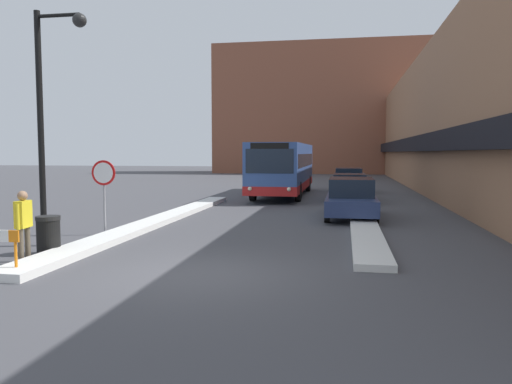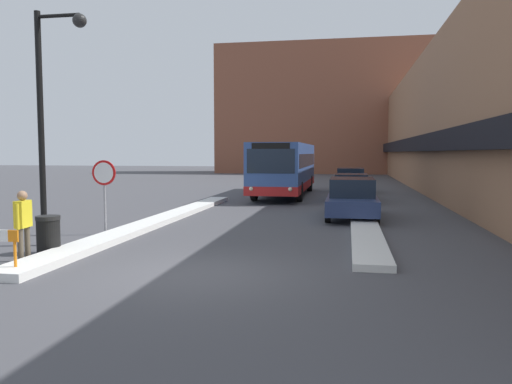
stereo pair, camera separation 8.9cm
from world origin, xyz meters
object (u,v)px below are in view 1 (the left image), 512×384
(city_bus, at_px, (284,167))
(pedestrian, at_px, (23,220))
(street_lamp, at_px, (50,101))
(trash_bin, at_px, (48,235))
(parked_car_back, at_px, (349,180))
(parked_car_front, at_px, (351,198))
(stop_sign, at_px, (104,181))
(parked_car_middle, at_px, (349,187))

(city_bus, height_order, pedestrian, city_bus)
(street_lamp, bearing_deg, city_bus, 76.13)
(city_bus, bearing_deg, trash_bin, -101.68)
(city_bus, relative_size, parked_car_back, 2.66)
(parked_car_front, xyz_separation_m, stop_sign, (-7.46, -5.48, 0.89))
(city_bus, distance_m, stop_sign, 15.37)
(street_lamp, bearing_deg, pedestrian, -75.38)
(stop_sign, relative_size, street_lamp, 0.37)
(stop_sign, height_order, pedestrian, stop_sign)
(parked_car_front, bearing_deg, parked_car_back, 90.00)
(parked_car_middle, xyz_separation_m, trash_bin, (-7.47, -15.41, -0.23))
(parked_car_middle, xyz_separation_m, pedestrian, (-7.42, -16.43, 0.28))
(stop_sign, distance_m, trash_bin, 3.16)
(pedestrian, distance_m, trash_bin, 1.15)
(stop_sign, bearing_deg, parked_car_back, 67.64)
(parked_car_front, bearing_deg, stop_sign, -143.72)
(stop_sign, bearing_deg, trash_bin, -90.11)
(parked_car_front, xyz_separation_m, street_lamp, (-7.94, -7.41, 3.09))
(stop_sign, relative_size, trash_bin, 2.40)
(street_lamp, height_order, pedestrian, street_lamp)
(parked_car_front, height_order, stop_sign, stop_sign)
(street_lamp, xyz_separation_m, pedestrian, (0.53, -2.01, -2.86))
(stop_sign, xyz_separation_m, street_lamp, (-0.48, -1.94, 2.20))
(parked_car_front, height_order, pedestrian, pedestrian)
(city_bus, distance_m, trash_bin, 18.27)
(trash_bin, bearing_deg, city_bus, 78.32)
(street_lamp, bearing_deg, parked_car_front, 43.04)
(trash_bin, bearing_deg, parked_car_back, 70.49)
(city_bus, xyz_separation_m, parked_car_front, (3.78, -9.45, -0.88))
(parked_car_back, bearing_deg, street_lamp, -111.58)
(city_bus, distance_m, pedestrian, 19.23)
(stop_sign, bearing_deg, parked_car_middle, 59.13)
(parked_car_middle, distance_m, trash_bin, 17.13)
(parked_car_front, xyz_separation_m, pedestrian, (-7.42, -9.43, 0.23))
(stop_sign, bearing_deg, parked_car_front, 36.28)
(pedestrian, height_order, trash_bin, pedestrian)
(parked_car_front, distance_m, street_lamp, 11.29)
(city_bus, distance_m, parked_car_front, 10.21)
(city_bus, bearing_deg, stop_sign, -103.87)
(pedestrian, bearing_deg, parked_car_back, 155.67)
(pedestrian, bearing_deg, trash_bin, 177.06)
(parked_car_back, bearing_deg, parked_car_middle, -90.00)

